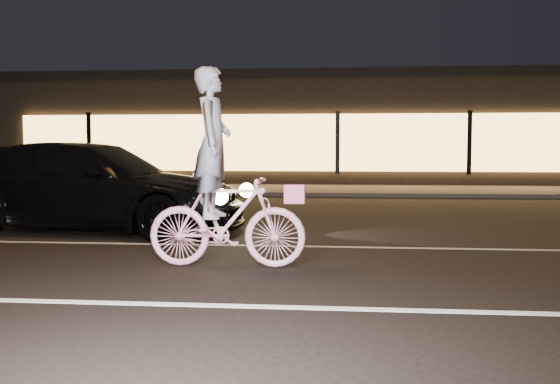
# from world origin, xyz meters

# --- Properties ---
(ground) EXTENTS (90.00, 90.00, 0.00)m
(ground) POSITION_xyz_m (0.00, 0.00, 0.00)
(ground) COLOR black
(ground) RESTS_ON ground
(lane_stripe_near) EXTENTS (60.00, 0.12, 0.01)m
(lane_stripe_near) POSITION_xyz_m (0.00, -1.50, 0.00)
(lane_stripe_near) COLOR silver
(lane_stripe_near) RESTS_ON ground
(lane_stripe_far) EXTENTS (60.00, 0.10, 0.01)m
(lane_stripe_far) POSITION_xyz_m (0.00, 2.00, 0.00)
(lane_stripe_far) COLOR gray
(lane_stripe_far) RESTS_ON ground
(sidewalk) EXTENTS (30.00, 4.00, 0.12)m
(sidewalk) POSITION_xyz_m (0.00, 13.00, 0.06)
(sidewalk) COLOR #383533
(sidewalk) RESTS_ON ground
(storefront) EXTENTS (25.40, 8.42, 4.20)m
(storefront) POSITION_xyz_m (0.00, 18.97, 2.15)
(storefront) COLOR black
(storefront) RESTS_ON ground
(cyclist) EXTENTS (1.94, 0.67, 2.44)m
(cyclist) POSITION_xyz_m (-1.31, 0.34, 0.87)
(cyclist) COLOR #FA4F8B
(cyclist) RESTS_ON ground
(sedan) EXTENTS (5.58, 2.89, 1.55)m
(sedan) POSITION_xyz_m (-4.17, 3.35, 0.77)
(sedan) COLOR black
(sedan) RESTS_ON ground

